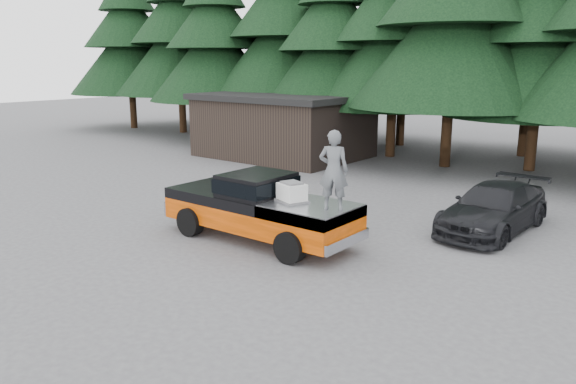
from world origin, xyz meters
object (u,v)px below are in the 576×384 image
Objects in this scene: man_on_bed at (334,170)px; parked_car at (494,208)px; pickup_truck at (260,217)px; utility_building at (283,125)px; air_compressor at (292,193)px.

parked_car is (2.37, 5.09, -1.63)m from man_on_bed.
utility_building reaches higher than pickup_truck.
man_on_bed reaches higher than parked_car.
utility_building is at bearing 149.88° from air_compressor.
man_on_bed is (1.31, 0.00, 0.78)m from air_compressor.
parked_car is (3.68, 5.10, -0.86)m from air_compressor.
utility_building is at bearing -69.76° from man_on_bed.
man_on_bed is at bearing -46.69° from utility_building.
utility_building is (-13.43, 6.64, 0.96)m from parked_car.
air_compressor reaches higher than parked_car.
parked_car is at bearing -26.30° from utility_building.
parked_car is 0.58× the size of utility_building.
utility_building is (-8.52, 11.64, 1.00)m from pickup_truck.
pickup_truck is 1.22× the size of parked_car.
air_compressor is 0.08× the size of utility_building.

